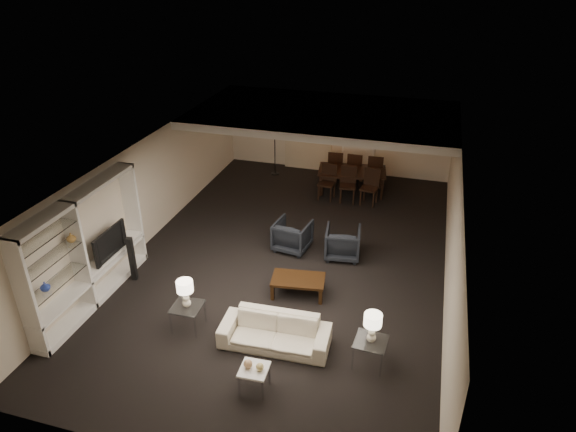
% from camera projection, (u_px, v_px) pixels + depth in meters
% --- Properties ---
extents(floor, '(11.00, 11.00, 0.00)m').
position_uv_depth(floor, '(288.00, 258.00, 11.87)').
color(floor, black).
rests_on(floor, ground).
extents(ceiling, '(7.00, 11.00, 0.02)m').
position_uv_depth(ceiling, '(288.00, 157.00, 10.71)').
color(ceiling, silver).
rests_on(ceiling, ground).
extents(wall_back, '(7.00, 0.02, 2.50)m').
position_uv_depth(wall_back, '(337.00, 133.00, 15.97)').
color(wall_back, beige).
rests_on(wall_back, ground).
extents(wall_front, '(7.00, 0.02, 2.50)m').
position_uv_depth(wall_front, '(170.00, 396.00, 6.61)').
color(wall_front, beige).
rests_on(wall_front, ground).
extents(wall_left, '(0.02, 11.00, 2.50)m').
position_uv_depth(wall_left, '(146.00, 191.00, 12.15)').
color(wall_left, beige).
rests_on(wall_left, ground).
extents(wall_right, '(0.02, 11.00, 2.50)m').
position_uv_depth(wall_right, '(453.00, 232.00, 10.43)').
color(wall_right, beige).
rests_on(wall_right, ground).
extents(ceiling_soffit, '(7.00, 4.00, 0.20)m').
position_uv_depth(ceiling_soffit, '(324.00, 115.00, 13.73)').
color(ceiling_soffit, silver).
rests_on(ceiling_soffit, ceiling).
extents(curtains, '(1.50, 0.12, 2.40)m').
position_uv_depth(curtains, '(308.00, 133.00, 16.15)').
color(curtains, beige).
rests_on(curtains, wall_back).
extents(door, '(0.90, 0.05, 2.10)m').
position_uv_depth(door, '(359.00, 141.00, 15.87)').
color(door, silver).
rests_on(door, wall_back).
extents(painting, '(0.95, 0.04, 0.65)m').
position_uv_depth(painting, '(406.00, 130.00, 15.28)').
color(painting, '#142D38').
rests_on(painting, wall_back).
extents(media_unit, '(0.38, 3.40, 2.35)m').
position_uv_depth(media_unit, '(87.00, 250.00, 9.93)').
color(media_unit, white).
rests_on(media_unit, wall_left).
extents(pendant_light, '(0.52, 0.52, 0.24)m').
position_uv_depth(pendant_light, '(334.00, 133.00, 13.88)').
color(pendant_light, '#D8591E').
rests_on(pendant_light, ceiling_soffit).
extents(sofa, '(2.00, 0.85, 0.57)m').
position_uv_depth(sofa, '(275.00, 332.00, 9.15)').
color(sofa, beige).
rests_on(sofa, floor).
extents(coffee_table, '(1.15, 0.77, 0.39)m').
position_uv_depth(coffee_table, '(298.00, 286.00, 10.56)').
color(coffee_table, black).
rests_on(coffee_table, floor).
extents(armchair_left, '(0.88, 0.90, 0.73)m').
position_uv_depth(armchair_left, '(292.00, 235.00, 12.07)').
color(armchair_left, black).
rests_on(armchair_left, floor).
extents(armchair_right, '(0.88, 0.90, 0.73)m').
position_uv_depth(armchair_right, '(343.00, 243.00, 11.78)').
color(armchair_right, black).
rests_on(armchair_right, floor).
extents(side_table_left, '(0.56, 0.56, 0.50)m').
position_uv_depth(side_table_left, '(188.00, 317.00, 9.59)').
color(side_table_left, silver).
rests_on(side_table_left, floor).
extents(side_table_right, '(0.58, 0.58, 0.50)m').
position_uv_depth(side_table_right, '(370.00, 352.00, 8.75)').
color(side_table_right, silver).
rests_on(side_table_right, floor).
extents(table_lamp_left, '(0.32, 0.32, 0.56)m').
position_uv_depth(table_lamp_left, '(186.00, 294.00, 9.34)').
color(table_lamp_left, '#EFE6CA').
rests_on(table_lamp_left, side_table_left).
extents(table_lamp_right, '(0.32, 0.32, 0.56)m').
position_uv_depth(table_lamp_right, '(372.00, 328.00, 8.51)').
color(table_lamp_right, silver).
rests_on(table_lamp_right, side_table_right).
extents(marble_table, '(0.47, 0.47, 0.45)m').
position_uv_depth(marble_table, '(254.00, 379.00, 8.25)').
color(marble_table, white).
rests_on(marble_table, floor).
extents(gold_gourd_a, '(0.14, 0.14, 0.14)m').
position_uv_depth(gold_gourd_a, '(248.00, 364.00, 8.13)').
color(gold_gourd_a, tan).
rests_on(gold_gourd_a, marble_table).
extents(gold_gourd_b, '(0.13, 0.13, 0.13)m').
position_uv_depth(gold_gourd_b, '(260.00, 367.00, 8.09)').
color(gold_gourd_b, tan).
rests_on(gold_gourd_b, marble_table).
extents(television, '(1.05, 0.14, 0.61)m').
position_uv_depth(television, '(106.00, 242.00, 10.45)').
color(television, black).
rests_on(television, media_unit).
extents(vase_blue, '(0.17, 0.17, 0.18)m').
position_uv_depth(vase_blue, '(45.00, 286.00, 8.92)').
color(vase_blue, '#253BA2').
rests_on(vase_blue, media_unit).
extents(vase_amber, '(0.17, 0.17, 0.18)m').
position_uv_depth(vase_amber, '(71.00, 238.00, 9.42)').
color(vase_amber, '#A87938').
rests_on(vase_amber, media_unit).
extents(floor_speaker, '(0.13, 0.13, 1.02)m').
position_uv_depth(floor_speaker, '(132.00, 259.00, 10.89)').
color(floor_speaker, black).
rests_on(floor_speaker, floor).
extents(dining_table, '(2.05, 1.33, 0.68)m').
position_uv_depth(dining_table, '(351.00, 181.00, 14.91)').
color(dining_table, black).
rests_on(dining_table, floor).
extents(chair_nl, '(0.51, 0.51, 1.00)m').
position_uv_depth(chair_nl, '(327.00, 183.00, 14.43)').
color(chair_nl, black).
rests_on(chair_nl, floor).
extents(chair_nm, '(0.52, 0.52, 1.00)m').
position_uv_depth(chair_nm, '(348.00, 185.00, 14.28)').
color(chair_nm, black).
rests_on(chair_nm, floor).
extents(chair_nr, '(0.52, 0.52, 1.00)m').
position_uv_depth(chair_nr, '(369.00, 188.00, 14.14)').
color(chair_nr, black).
rests_on(chair_nr, floor).
extents(chair_fl, '(0.50, 0.50, 1.00)m').
position_uv_depth(chair_fl, '(336.00, 166.00, 15.54)').
color(chair_fl, black).
rests_on(chair_fl, floor).
extents(chair_fm, '(0.48, 0.48, 1.00)m').
position_uv_depth(chair_fm, '(356.00, 168.00, 15.39)').
color(chair_fm, black).
rests_on(chair_fm, floor).
extents(chair_fr, '(0.47, 0.47, 1.00)m').
position_uv_depth(chair_fr, '(376.00, 170.00, 15.24)').
color(chair_fr, black).
rests_on(chair_fr, floor).
extents(floor_lamp, '(0.28, 0.28, 1.82)m').
position_uv_depth(floor_lamp, '(275.00, 147.00, 15.87)').
color(floor_lamp, black).
rests_on(floor_lamp, floor).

